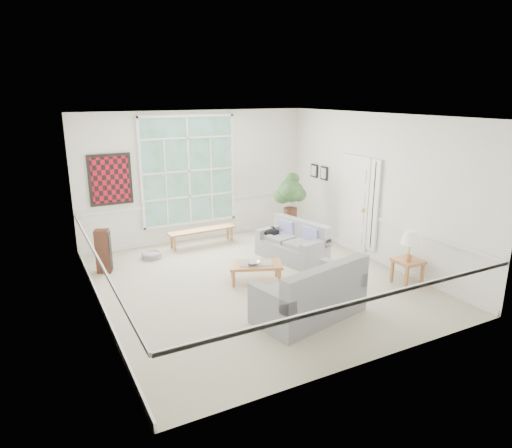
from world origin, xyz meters
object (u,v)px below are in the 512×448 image
at_px(loveseat_front, 309,288).
at_px(end_table, 288,229).
at_px(side_table, 407,272).
at_px(loveseat_right, 292,241).
at_px(coffee_table, 255,273).

relative_size(loveseat_front, end_table, 3.36).
xyz_separation_m(end_table, side_table, (0.56, -3.25, -0.02)).
distance_m(loveseat_front, end_table, 3.88).
xyz_separation_m(loveseat_right, coffee_table, (-1.22, -0.70, -0.22)).
height_order(loveseat_front, coffee_table, loveseat_front).
bearing_deg(side_table, coffee_table, 150.52).
bearing_deg(end_table, coffee_table, -134.53).
bearing_deg(end_table, loveseat_front, -116.68).
distance_m(loveseat_front, coffee_table, 1.61).
xyz_separation_m(coffee_table, side_table, (2.41, -1.36, 0.06)).
bearing_deg(loveseat_front, loveseat_right, 51.88).
xyz_separation_m(loveseat_front, side_table, (2.30, 0.22, -0.23)).
bearing_deg(loveseat_right, loveseat_front, -129.20).
height_order(loveseat_front, side_table, loveseat_front).
bearing_deg(side_table, loveseat_front, -174.56).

